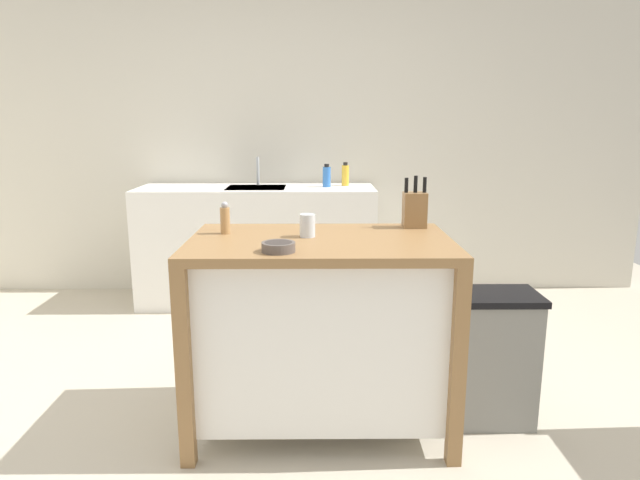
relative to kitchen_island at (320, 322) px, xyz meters
name	(u,v)px	position (x,y,z in m)	size (l,w,h in m)	color
ground_plane	(277,427)	(-0.20, -0.05, -0.50)	(6.75, 6.75, 0.00)	#BCB29E
wall_back	(293,132)	(-0.20, 2.17, 0.80)	(5.75, 0.10, 2.60)	beige
kitchen_island	(320,322)	(0.00, 0.00, 0.00)	(1.16, 0.72, 0.89)	olive
knife_block	(415,209)	(0.46, 0.26, 0.48)	(0.11, 0.09, 0.25)	olive
bowl_ceramic_wide	(278,247)	(-0.17, -0.25, 0.41)	(0.13, 0.13, 0.04)	#564C47
drinking_cup	(307,226)	(-0.06, 0.04, 0.44)	(0.07, 0.07, 0.10)	silver
pepper_grinder	(225,219)	(-0.44, 0.11, 0.46)	(0.04, 0.04, 0.15)	#AD7F4C
trash_bin	(495,357)	(0.82, 0.02, -0.18)	(0.36, 0.28, 0.63)	slate
sink_counter	(258,244)	(-0.47, 1.82, -0.05)	(1.79, 0.60, 0.90)	white
sink_faucet	(258,171)	(-0.47, 1.96, 0.51)	(0.02, 0.02, 0.22)	#B7BCC1
bottle_dish_soap	(327,176)	(0.07, 1.83, 0.48)	(0.06, 0.06, 0.17)	blue
bottle_hand_soap	(345,175)	(0.21, 1.90, 0.48)	(0.06, 0.06, 0.18)	yellow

